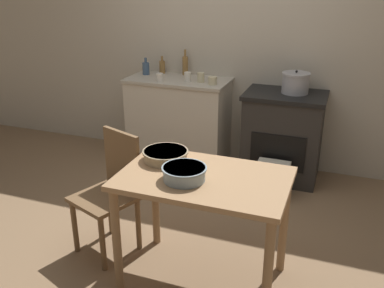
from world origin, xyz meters
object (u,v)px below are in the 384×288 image
object	(u,v)px
mixing_bowl_small	(165,155)
cup_center_right	(188,77)
chair	(112,189)
mixing_bowl_large	(184,173)
stove	(282,136)
cup_mid_right	(201,77)
bottle_mid_left	(146,68)
cup_center_left	(213,81)
bottle_far_left	(185,65)
flour_sack	(272,179)
bottle_left	(162,67)
stock_pot	(295,83)
work_table	(204,194)
cup_center	(160,77)

from	to	relation	value
mixing_bowl_small	cup_center_right	xyz separation A→B (m)	(-0.44, 1.58, 0.15)
chair	mixing_bowl_large	distance (m)	0.78
stove	cup_mid_right	xyz separation A→B (m)	(-0.85, -0.05, 0.53)
chair	cup_mid_right	bearing A→B (deg)	106.38
bottle_mid_left	cup_center_left	bearing A→B (deg)	-11.98
bottle_far_left	flour_sack	bearing A→B (deg)	-29.56
mixing_bowl_small	bottle_left	distance (m)	2.02
stock_pot	bottle_far_left	world-z (taller)	bottle_far_left
flour_sack	stove	bearing A→B (deg)	89.53
stove	cup_mid_right	bearing A→B (deg)	-176.61
work_table	cup_center_left	size ratio (longest dim) A/B	12.18
chair	bottle_far_left	bearing A→B (deg)	115.17
chair	cup_center_right	xyz separation A→B (m)	(-0.01, 1.58, 0.49)
work_table	bottle_far_left	world-z (taller)	bottle_far_left
stock_pot	bottle_mid_left	bearing A→B (deg)	178.83
stock_pot	chair	bearing A→B (deg)	-122.05
cup_center	bottle_far_left	bearing A→B (deg)	70.37
chair	cup_center_right	bearing A→B (deg)	111.27
stock_pot	flour_sack	bearing A→B (deg)	-99.72
cup_center_right	bottle_left	bearing A→B (deg)	147.43
chair	bottle_far_left	size ratio (longest dim) A/B	3.35
stove	cup_center	xyz separation A→B (m)	(-1.24, -0.17, 0.53)
chair	flour_sack	distance (m)	1.59
cup_center	cup_center_right	size ratio (longest dim) A/B	0.90
stove	bottle_far_left	distance (m)	1.27
bottle_mid_left	cup_mid_right	size ratio (longest dim) A/B	1.88
stove	stock_pot	xyz separation A→B (m)	(0.08, 0.03, 0.54)
work_table	mixing_bowl_large	size ratio (longest dim) A/B	3.83
stove	cup_center_left	xyz separation A→B (m)	(-0.71, -0.11, 0.53)
bottle_left	cup_center_left	world-z (taller)	bottle_left
stock_pot	mixing_bowl_small	world-z (taller)	stock_pot
stock_pot	bottle_far_left	xyz separation A→B (m)	(-1.19, 0.17, 0.05)
chair	bottle_mid_left	distance (m)	1.87
cup_center	cup_mid_right	size ratio (longest dim) A/B	0.88
chair	cup_center	xyz separation A→B (m)	(-0.27, 1.47, 0.49)
mixing_bowl_small	cup_mid_right	distance (m)	1.63
bottle_far_left	bottle_left	world-z (taller)	bottle_far_left
work_table	cup_center_right	world-z (taller)	cup_center_right
flour_sack	bottle_left	world-z (taller)	bottle_left
stove	work_table	size ratio (longest dim) A/B	0.84
flour_sack	bottle_mid_left	size ratio (longest dim) A/B	1.80
work_table	cup_mid_right	bearing A→B (deg)	109.85
stove	mixing_bowl_small	xyz separation A→B (m)	(-0.54, -1.64, 0.38)
work_table	flour_sack	bearing A→B (deg)	80.87
cup_center_left	cup_mid_right	size ratio (longest dim) A/B	0.90
cup_mid_right	bottle_mid_left	bearing A→B (deg)	170.21
work_table	chair	bearing A→B (deg)	169.59
chair	flour_sack	bearing A→B (deg)	72.34
bottle_left	cup_mid_right	size ratio (longest dim) A/B	1.94
bottle_mid_left	cup_center_left	world-z (taller)	bottle_mid_left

